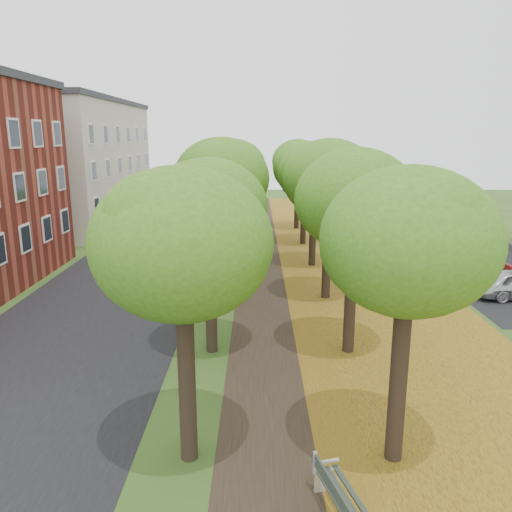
{
  "coord_description": "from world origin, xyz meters",
  "views": [
    {
      "loc": [
        -0.6,
        -10.33,
        7.39
      ],
      "look_at": [
        -0.66,
        9.91,
        2.5
      ],
      "focal_mm": 35.0,
      "sensor_mm": 36.0,
      "label": 1
    }
  ],
  "objects_px": {
    "car_white": "(446,248)",
    "car_red": "(486,271)",
    "bench": "(343,500)",
    "car_grey": "(471,264)"
  },
  "relations": [
    {
      "from": "car_white",
      "to": "car_red",
      "type": "bearing_deg",
      "value": 163.92
    },
    {
      "from": "bench",
      "to": "car_red",
      "type": "xyz_separation_m",
      "value": [
        9.94,
        16.09,
        0.21
      ]
    },
    {
      "from": "car_grey",
      "to": "car_red",
      "type": "bearing_deg",
      "value": -162.41
    },
    {
      "from": "car_grey",
      "to": "car_white",
      "type": "distance_m",
      "value": 3.82
    },
    {
      "from": "car_grey",
      "to": "bench",
      "type": "bearing_deg",
      "value": 168.46
    },
    {
      "from": "bench",
      "to": "car_grey",
      "type": "bearing_deg",
      "value": -44.14
    },
    {
      "from": "bench",
      "to": "car_white",
      "type": "relative_size",
      "value": 0.43
    },
    {
      "from": "car_red",
      "to": "car_grey",
      "type": "height_order",
      "value": "car_red"
    },
    {
      "from": "bench",
      "to": "car_white",
      "type": "height_order",
      "value": "car_white"
    },
    {
      "from": "bench",
      "to": "car_white",
      "type": "xyz_separation_m",
      "value": [
        9.94,
        21.66,
        0.18
      ]
    }
  ]
}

